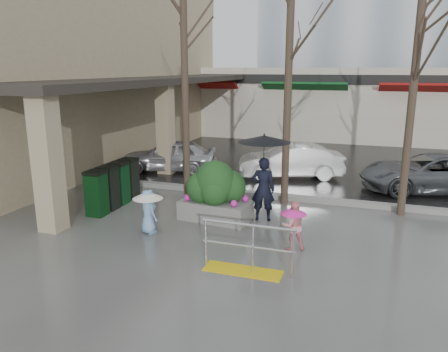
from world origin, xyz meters
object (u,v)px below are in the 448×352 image
Objects in this scene: car_c at (431,173)px; car_b at (291,161)px; handrail at (246,254)px; child_blue at (148,206)px; woman at (264,167)px; tree_mideast at (419,33)px; tree_west at (184,30)px; news_boxes at (114,185)px; planter at (216,192)px; car_a at (170,155)px; child_pink at (293,223)px; tree_midwest at (290,22)px.

car_b is at bearing -110.27° from car_c.
handrail is 3.17m from child_blue.
child_blue is at bearing 29.33° from woman.
tree_mideast is 5.21m from woman.
tree_west is 5.64m from child_blue.
news_boxes is at bearing -128.67° from tree_west.
car_a is (-3.67, 4.82, -0.15)m from planter.
tree_mideast reaches higher than child_pink.
handrail is 8.70m from car_c.
handrail is 5.68m from news_boxes.
woman is 6.48m from car_c.
child_blue is (-2.45, -1.83, -0.76)m from woman.
car_b is (-0.57, 8.03, 0.25)m from handrail.
news_boxes reaches higher than car_c.
woman reaches higher than child_blue.
child_blue is 0.29× the size of car_b.
tree_west reaches higher than car_c.
child_pink is (0.69, 1.42, 0.26)m from handrail.
news_boxes reaches higher than child_blue.
tree_midwest reaches higher than news_boxes.
planter reaches higher than car_b.
tree_mideast is 2.86× the size of news_boxes.
woman is at bearing 16.85° from planter.
news_boxes is (-4.72, -1.90, -4.60)m from tree_midwest.
car_c is at bearing -143.08° from woman.
car_a is at bearing -37.98° from child_blue.
car_a is at bearing 94.41° from news_boxes.
child_blue is at bearing -130.14° from planter.
child_pink is at bearing -29.90° from planter.
news_boxes is (-8.02, -1.90, -4.23)m from tree_mideast.
child_pink is 3.57m from child_blue.
car_c is (9.05, 4.72, -0.00)m from news_boxes.
car_c is at bearing 39.99° from planter.
car_c is at bearing -145.87° from child_pink.
tree_mideast reaches higher than woman.
car_c is (4.74, -0.41, 0.00)m from car_b.
woman is at bearing 2.06° from news_boxes.
woman reaches higher than car_c.
car_b is at bearing 97.21° from tree_midwest.
car_a is at bearing 124.99° from handrail.
planter is at bearing -99.26° from child_blue.
tree_mideast is 5.83× the size of child_blue.
car_a is (-6.00, 6.16, -0.00)m from child_pink.
handrail is 0.98× the size of planter.
tree_mideast is at bearing -118.86° from child_blue.
handrail is at bearing 17.88° from car_a.
tree_midwest reaches higher than child_blue.
car_b is at bearing 138.91° from tree_mideast.
handrail is 0.51× the size of car_a.
car_c is (7.53, 2.83, -4.45)m from tree_west.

